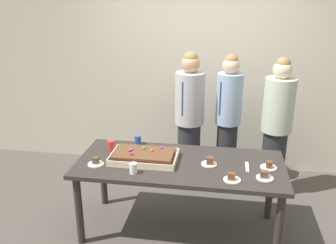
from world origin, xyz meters
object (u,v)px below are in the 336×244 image
Objects in this scene: sheet_cake at (144,156)px; plated_slice_far_right at (269,166)px; drink_cup_middle at (111,145)px; cake_server_utensil at (247,167)px; drink_cup_far_end at (133,168)px; person_striped_tie_right at (189,119)px; plated_slice_center_front at (264,176)px; person_serving_front at (276,127)px; plated_slice_near_right at (210,162)px; plated_slice_far_left at (96,162)px; party_table at (180,170)px; plated_slice_near_left at (232,178)px; drink_cup_nearest at (138,140)px; person_green_shirt_behind at (228,120)px.

sheet_cake is 1.18m from plated_slice_far_right.
plated_slice_far_right is at bearing 0.60° from sheet_cake.
drink_cup_middle reaches higher than cake_server_utensil.
person_striped_tie_right is at bearing 72.73° from drink_cup_far_end.
drink_cup_middle is 1.00× the size of drink_cup_far_end.
plated_slice_far_right is at bearing 74.69° from plated_slice_center_front.
drink_cup_far_end is 0.06× the size of person_serving_front.
plated_slice_near_right is (0.63, 0.00, -0.01)m from sheet_cake.
person_striped_tie_right reaches higher than drink_cup_far_end.
cake_server_utensil is (1.41, 0.17, -0.02)m from plated_slice_far_left.
plated_slice_near_right is at bearing 0.69° from party_table.
cake_server_utensil is at bearing -7.37° from drink_cup_middle.
plated_slice_far_right is at bearing -6.06° from drink_cup_middle.
party_table is at bearing 20.91° from person_striped_tie_right.
drink_cup_middle is at bearing -11.23° from person_serving_front.
plated_slice_far_left is (-1.27, 0.11, -0.00)m from plated_slice_near_left.
plated_slice_near_left is 0.75× the size of cake_server_utensil.
drink_cup_nearest and drink_cup_far_end have the same top height.
person_striped_tie_right is at bearing -35.83° from person_serving_front.
plated_slice_far_left is 1.42m from cake_server_utensil.
drink_cup_nearest is 1.00× the size of drink_cup_middle.
drink_cup_nearest is (0.28, 0.53, 0.03)m from plated_slice_far_left.
person_striped_tie_right reaches higher than sheet_cake.
person_striped_tie_right reaches higher than person_green_shirt_behind.
drink_cup_nearest is at bearing 156.49° from plated_slice_center_front.
drink_cup_middle is 0.58m from drink_cup_far_end.
sheet_cake reaches higher than plated_slice_near_left.
plated_slice_far_right is 1.37m from drink_cup_nearest.
drink_cup_far_end is at bearing -166.20° from plated_slice_far_right.
plated_slice_far_right is at bearing 0.93° from party_table.
plated_slice_near_left is at bearing 33.22° from person_serving_front.
drink_cup_far_end is at bearing 6.96° from person_serving_front.
plated_slice_far_right is 1.25m from drink_cup_far_end.
cake_server_utensil is (1.37, -0.18, -0.05)m from drink_cup_middle.
drink_cup_far_end is (-1.15, -0.09, 0.03)m from plated_slice_center_front.
drink_cup_middle is at bearing 170.21° from plated_slice_near_right.
cake_server_utensil is (-0.14, 0.19, -0.02)m from plated_slice_center_front.
sheet_cake reaches higher than party_table.
plated_slice_far_left is 2.06m from person_serving_front.
plated_slice_far_left is at bearing 163.46° from drink_cup_far_end.
drink_cup_far_end is 1.06m from cake_server_utensil.
plated_slice_far_left is 0.09× the size of person_green_shirt_behind.
person_striped_tie_right is (0.49, 0.57, 0.06)m from drink_cup_nearest.
drink_cup_nearest is 0.75m from person_striped_tie_right.
plated_slice_far_right is 0.89m from person_serving_front.
drink_cup_middle reaches higher than party_table.
drink_cup_nearest is 1.19m from cake_server_utensil.
person_serving_front is 0.55m from person_green_shirt_behind.
person_striped_tie_right reaches higher than cake_server_utensil.
plated_slice_far_left is 0.75× the size of cake_server_utensil.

